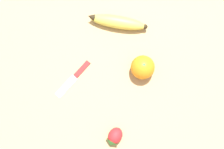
# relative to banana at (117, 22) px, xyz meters

# --- Properties ---
(ground_plane) EXTENTS (3.00, 3.00, 0.00)m
(ground_plane) POSITION_rel_banana_xyz_m (0.01, 0.16, -0.02)
(ground_plane) COLOR tan
(banana) EXTENTS (0.18, 0.15, 0.04)m
(banana) POSITION_rel_banana_xyz_m (0.00, 0.00, 0.00)
(banana) COLOR #DBCC4C
(banana) RESTS_ON ground_plane
(orange) EXTENTS (0.08, 0.08, 0.08)m
(orange) POSITION_rel_banana_xyz_m (0.00, 0.18, 0.02)
(orange) COLOR orange
(orange) RESTS_ON ground_plane
(strawberry) EXTENTS (0.07, 0.07, 0.04)m
(strawberry) POSITION_rel_banana_xyz_m (0.19, 0.33, 0.00)
(strawberry) COLOR red
(strawberry) RESTS_ON ground_plane
(paring_knife) EXTENTS (0.15, 0.07, 0.01)m
(paring_knife) POSITION_rel_banana_xyz_m (0.21, 0.10, -0.02)
(paring_knife) COLOR silver
(paring_knife) RESTS_ON ground_plane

